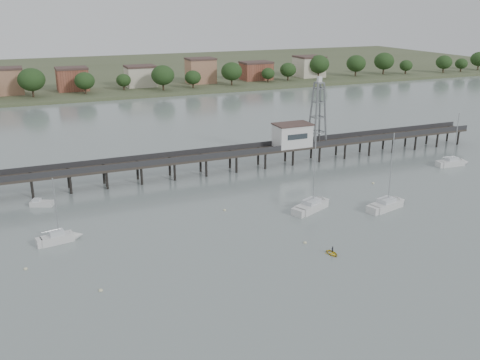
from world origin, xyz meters
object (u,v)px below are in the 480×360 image
Objects in this scene: pier at (188,159)px; sailboat_d at (391,204)px; sailboat_e at (456,163)px; sailboat_b at (63,237)px; lattice_tower at (318,113)px; yellow_dinghy at (332,254)px; sailboat_c at (316,204)px; white_tender at (41,203)px.

sailboat_d is at bearing -48.24° from pier.
sailboat_e reaches higher than sailboat_b.
lattice_tower reaches higher than sailboat_b.
pier is 45.15m from yellow_dinghy.
sailboat_b is at bearing 151.79° from sailboat_c.
sailboat_d is (28.46, -31.88, -3.16)m from pier.
pier is at bearing 168.69° from sailboat_e.
sailboat_c is (-15.74, -26.90, -10.47)m from lattice_tower.
yellow_dinghy is at bearing -138.09° from sailboat_c.
yellow_dinghy is (-50.42, -28.03, -0.64)m from sailboat_e.
white_tender is at bearing -167.51° from pier.
lattice_tower is at bearing 35.11° from sailboat_c.
white_tender is at bearing 86.93° from sailboat_b.
sailboat_b is (-86.58, -7.90, 0.01)m from sailboat_e.
lattice_tower is at bearing 69.54° from sailboat_d.
sailboat_b reaches higher than white_tender.
lattice_tower is at bearing 0.00° from pier.
sailboat_b is 2.52× the size of white_tender.
sailboat_e is at bearing -30.85° from lattice_tower.
pier is at bearing 116.74° from sailboat_d.
white_tender is (-45.89, 20.23, -0.15)m from sailboat_c.
sailboat_d reaches higher than pier.
sailboat_b is 41.39m from yellow_dinghy.
sailboat_d is at bearing 0.54° from white_tender.
sailboat_e is at bearing -15.45° from pier.
lattice_tower reaches higher than sailboat_d.
sailboat_c is 18.92m from yellow_dinghy.
pier is at bearing -180.00° from lattice_tower.
pier is 34.57× the size of white_tender.
pier is 9.77× the size of sailboat_c.
sailboat_b is at bearing -170.64° from sailboat_e.
white_tender is 1.86× the size of yellow_dinghy.
lattice_tower is 33.69m from sailboat_d.
sailboat_c is (15.76, -26.90, -3.16)m from pier.
sailboat_d is at bearing 27.32° from yellow_dinghy.
yellow_dinghy is at bearing -79.49° from pier.
sailboat_d is 3.41× the size of white_tender.
sailboat_b is at bearing 157.14° from sailboat_d.
sailboat_b reaches higher than yellow_dinghy.
sailboat_c is 50.15m from white_tender.
sailboat_c is at bearing 62.40° from yellow_dinghy.
lattice_tower reaches higher than yellow_dinghy.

